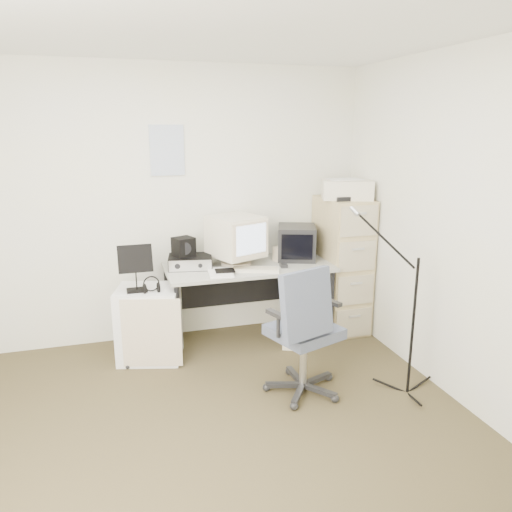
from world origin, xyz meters
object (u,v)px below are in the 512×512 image
object	(u,v)px
office_chair	(304,329)
side_cart	(149,324)
filing_cabinet	(341,265)
desk	(249,303)

from	to	relation	value
office_chair	side_cart	xyz separation A→B (m)	(-1.05, 0.91, -0.19)
filing_cabinet	desk	world-z (taller)	filing_cabinet
desk	office_chair	bearing A→B (deg)	-82.76
filing_cabinet	side_cart	bearing A→B (deg)	-175.35
filing_cabinet	office_chair	bearing A→B (deg)	-127.68
desk	side_cart	size ratio (longest dim) A/B	2.35
office_chair	filing_cabinet	bearing A→B (deg)	33.00
side_cart	office_chair	bearing A→B (deg)	-25.72
side_cart	filing_cabinet	bearing A→B (deg)	19.71
filing_cabinet	office_chair	xyz separation A→B (m)	(-0.82, -1.06, -0.14)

